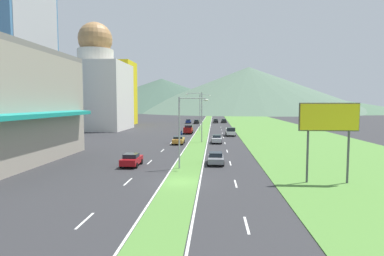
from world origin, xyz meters
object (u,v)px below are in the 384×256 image
(street_lamp_far, at_px, (201,110))
(car_2, at_px, (217,139))
(street_lamp_mid, at_px, (200,114))
(car_5, at_px, (224,121))
(car_4, at_px, (188,121))
(car_7, at_px, (216,158))
(car_0, at_px, (216,121))
(car_3, at_px, (178,140))
(car_1, at_px, (132,160))
(car_6, at_px, (197,122))
(motorcycle_rider, at_px, (181,135))
(pickup_truck_1, at_px, (188,130))
(street_lamp_near, at_px, (183,127))
(billboard_roadside, at_px, (329,122))
(pickup_truck_0, at_px, (231,132))

(street_lamp_far, height_order, car_2, street_lamp_far)
(street_lamp_mid, distance_m, car_5, 62.37)
(car_2, bearing_deg, car_4, -170.04)
(car_7, bearing_deg, car_0, 179.78)
(street_lamp_far, distance_m, car_4, 33.93)
(street_lamp_far, relative_size, car_7, 2.36)
(street_lamp_mid, bearing_deg, car_3, -147.42)
(car_1, bearing_deg, car_5, -9.00)
(car_2, xyz_separation_m, car_6, (-7.03, 56.26, -0.00))
(car_4, height_order, car_7, car_4)
(motorcycle_rider, bearing_deg, car_4, 3.13)
(car_0, xyz_separation_m, car_5, (3.14, 1.20, -0.03))
(car_0, bearing_deg, car_7, -0.22)
(car_3, bearing_deg, car_1, 171.14)
(car_6, relative_size, pickup_truck_1, 0.81)
(street_lamp_near, height_order, street_lamp_mid, street_lamp_mid)
(street_lamp_far, xyz_separation_m, billboard_roadside, (14.12, -54.29, 0.13))
(billboard_roadside, distance_m, car_5, 92.13)
(street_lamp_near, distance_m, car_5, 86.65)
(motorcycle_rider, bearing_deg, car_1, 174.24)
(car_3, bearing_deg, billboard_roadside, -148.03)
(street_lamp_far, distance_m, car_2, 25.73)
(car_0, relative_size, car_6, 1.03)
(car_1, bearing_deg, street_lamp_far, -7.44)
(car_5, relative_size, motorcycle_rider, 2.37)
(car_5, bearing_deg, car_6, -59.13)
(car_1, height_order, car_4, car_4)
(street_lamp_far, relative_size, car_2, 2.17)
(street_lamp_far, distance_m, billboard_roadside, 56.10)
(street_lamp_near, bearing_deg, car_3, 97.93)
(street_lamp_far, bearing_deg, car_2, -80.79)
(car_0, relative_size, pickup_truck_0, 0.84)
(street_lamp_far, height_order, pickup_truck_1, street_lamp_far)
(car_3, xyz_separation_m, car_5, (10.23, 64.31, -0.01))
(billboard_roadside, height_order, car_3, billboard_roadside)
(car_6, height_order, pickup_truck_0, pickup_truck_0)
(car_5, xyz_separation_m, pickup_truck_0, (0.09, -49.01, 0.24))
(car_5, distance_m, pickup_truck_1, 45.19)
(car_6, distance_m, car_7, 77.25)
(street_lamp_near, relative_size, motorcycle_rider, 4.09)
(street_lamp_far, relative_size, billboard_roadside, 1.32)
(car_0, relative_size, car_3, 0.96)
(street_lamp_mid, relative_size, car_2, 2.09)
(pickup_truck_1, bearing_deg, billboard_roadside, -160.42)
(car_7, bearing_deg, pickup_truck_0, 174.05)
(car_3, distance_m, car_5, 65.12)
(street_lamp_far, bearing_deg, car_7, -85.26)
(car_7, bearing_deg, street_lamp_near, -49.35)
(car_7, bearing_deg, car_1, -78.72)
(street_lamp_far, distance_m, motorcycle_rider, 19.58)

